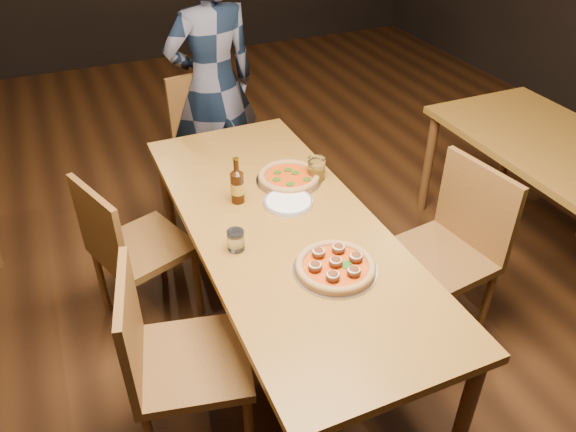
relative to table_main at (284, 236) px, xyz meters
name	(u,v)px	position (x,y,z in m)	size (l,w,h in m)	color
ground	(284,339)	(0.00, 0.00, -0.68)	(9.00, 9.00, 0.00)	black
table_main	(284,236)	(0.00, 0.00, 0.00)	(0.80, 2.00, 0.75)	brown
chair_main_nw	(192,360)	(-0.54, -0.36, -0.20)	(0.44, 0.44, 0.95)	#5C2C18
chair_main_sw	(143,246)	(-0.57, 0.48, -0.22)	(0.42, 0.42, 0.91)	#5C2C18
chair_main_e	(437,257)	(0.71, -0.22, -0.19)	(0.45, 0.45, 0.97)	#5C2C18
chair_end	(218,148)	(0.08, 1.27, -0.20)	(0.45, 0.45, 0.97)	#5C2C18
pizza_meatball	(335,266)	(0.06, -0.38, 0.09)	(0.34, 0.34, 0.06)	#B7B7BF
pizza_margherita	(289,177)	(0.17, 0.32, 0.09)	(0.33, 0.33, 0.04)	#B7B7BF
plate_stack	(288,202)	(0.08, 0.13, 0.08)	(0.23, 0.23, 0.02)	white
beer_bottle	(237,187)	(-0.13, 0.24, 0.15)	(0.06, 0.06, 0.23)	black
water_glass	(236,240)	(-0.25, -0.09, 0.12)	(0.07, 0.07, 0.09)	white
amber_glass	(316,169)	(0.30, 0.29, 0.13)	(0.09, 0.09, 0.11)	#8E6410
diner	(213,86)	(0.13, 1.45, 0.16)	(0.61, 0.40, 1.67)	black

